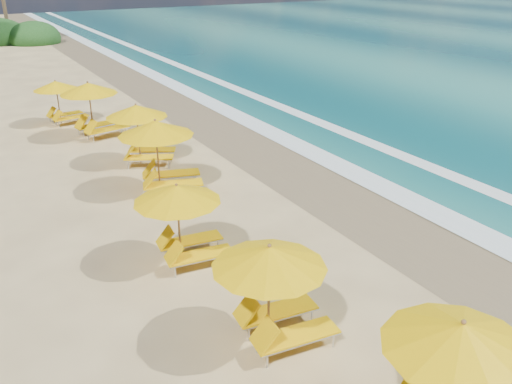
{
  "coord_description": "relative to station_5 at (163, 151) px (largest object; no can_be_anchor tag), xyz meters",
  "views": [
    {
      "loc": [
        -7.17,
        -12.36,
        7.42
      ],
      "look_at": [
        0.0,
        0.0,
        1.2
      ],
      "focal_mm": 37.29,
      "sensor_mm": 36.0,
      "label": 1
    }
  ],
  "objects": [
    {
      "name": "station_3",
      "position": [
        -0.93,
        -8.79,
        -0.13
      ],
      "size": [
        2.73,
        2.57,
        2.37
      ],
      "rotation": [
        0.0,
        0.0,
        -0.11
      ],
      "color": "olive",
      "rests_on": "ground"
    },
    {
      "name": "wet_sand",
      "position": [
        5.28,
        -4.13,
        -1.45
      ],
      "size": [
        4.0,
        160.0,
        0.01
      ],
      "primitive_type": "cube",
      "color": "olive",
      "rests_on": "ground"
    },
    {
      "name": "station_7",
      "position": [
        -0.4,
        7.48,
        -0.01
      ],
      "size": [
        3.11,
        2.97,
        2.58
      ],
      "rotation": [
        0.0,
        0.0,
        0.19
      ],
      "color": "olive",
      "rests_on": "ground"
    },
    {
      "name": "station_5",
      "position": [
        0.0,
        0.0,
        0.0
      ],
      "size": [
        3.3,
        3.22,
        2.6
      ],
      "rotation": [
        0.0,
        0.0,
        -0.31
      ],
      "color": "olive",
      "rests_on": "ground"
    },
    {
      "name": "surf_foam",
      "position": [
        7.98,
        -4.13,
        -1.43
      ],
      "size": [
        4.0,
        160.0,
        0.01
      ],
      "color": "white",
      "rests_on": "ground"
    },
    {
      "name": "ground",
      "position": [
        1.28,
        -4.13,
        -1.46
      ],
      "size": [
        160.0,
        160.0,
        0.0
      ],
      "primitive_type": "plane",
      "color": "#CFB87A",
      "rests_on": "ground"
    },
    {
      "name": "station_2",
      "position": [
        0.29,
        -12.37,
        -0.07
      ],
      "size": [
        2.83,
        2.66,
        2.47
      ],
      "rotation": [
        0.0,
        0.0,
        0.1
      ],
      "color": "olive",
      "rests_on": "ground"
    },
    {
      "name": "station_4",
      "position": [
        -1.27,
        -4.83,
        -0.17
      ],
      "size": [
        2.65,
        2.5,
        2.29
      ],
      "rotation": [
        0.0,
        0.0,
        -0.12
      ],
      "color": "olive",
      "rests_on": "ground"
    },
    {
      "name": "station_8",
      "position": [
        -1.28,
        10.48,
        -0.23
      ],
      "size": [
        2.56,
        2.43,
        2.19
      ],
      "rotation": [
        0.0,
        0.0,
        0.14
      ],
      "color": "olive",
      "rests_on": "ground"
    },
    {
      "name": "station_6",
      "position": [
        0.31,
        3.05,
        -0.1
      ],
      "size": [
        3.21,
        3.21,
        2.42
      ],
      "rotation": [
        0.0,
        0.0,
        -0.48
      ],
      "color": "olive",
      "rests_on": "ground"
    }
  ]
}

